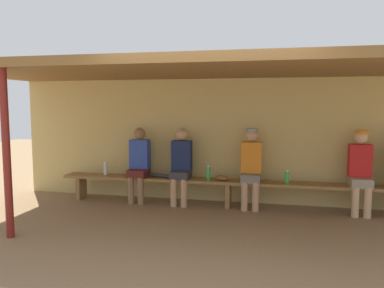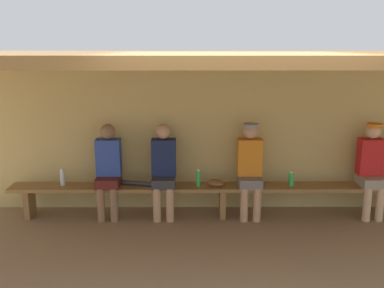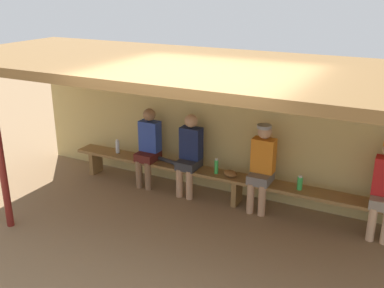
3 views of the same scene
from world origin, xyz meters
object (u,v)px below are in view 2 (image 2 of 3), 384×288
object	(u,v)px
water_bottle_clear	(198,178)
player_leftmost	(164,167)
player_near_post	(108,167)
baseball_bat	(140,183)
player_in_red	(371,166)
bench	(222,190)
player_with_sunglasses	(250,166)
water_bottle_orange	(63,177)
baseball_glove_tan	(215,183)
water_bottle_green	(291,179)

from	to	relation	value
water_bottle_clear	player_leftmost	bearing A→B (deg)	176.47
player_near_post	baseball_bat	world-z (taller)	player_near_post
player_leftmost	player_near_post	world-z (taller)	same
player_in_red	player_near_post	distance (m)	3.69
bench	player_with_sunglasses	distance (m)	0.52
player_near_post	baseball_bat	xyz separation A→B (m)	(0.44, -0.00, -0.24)
water_bottle_clear	water_bottle_orange	world-z (taller)	water_bottle_clear
player_with_sunglasses	baseball_glove_tan	bearing A→B (deg)	-176.82
player_with_sunglasses	baseball_bat	xyz separation A→B (m)	(-1.55, -0.00, -0.25)
player_with_sunglasses	baseball_glove_tan	distance (m)	0.54
water_bottle_clear	water_bottle_orange	xyz separation A→B (m)	(-1.92, 0.05, -0.00)
baseball_glove_tan	player_near_post	bearing A→B (deg)	27.20
player_leftmost	water_bottle_green	bearing A→B (deg)	-0.51
baseball_glove_tan	player_with_sunglasses	bearing A→B (deg)	-148.61
player_leftmost	baseball_glove_tan	world-z (taller)	player_leftmost
bench	player_with_sunglasses	bearing A→B (deg)	0.54
player_leftmost	water_bottle_orange	xyz separation A→B (m)	(-1.43, 0.02, -0.15)
player_with_sunglasses	player_in_red	size ratio (longest dim) A/B	1.00
bench	baseball_glove_tan	size ratio (longest dim) A/B	25.00
water_bottle_clear	baseball_bat	xyz separation A→B (m)	(-0.82, 0.03, -0.08)
water_bottle_green	player_with_sunglasses	bearing A→B (deg)	178.38
bench	player_near_post	world-z (taller)	player_near_post
player_in_red	water_bottle_green	xyz separation A→B (m)	(-1.12, -0.02, -0.19)
player_near_post	baseball_glove_tan	bearing A→B (deg)	-1.01
player_with_sunglasses	player_in_red	bearing A→B (deg)	0.00
water_bottle_green	baseball_bat	xyz separation A→B (m)	(-2.13, 0.01, -0.07)
bench	player_leftmost	world-z (taller)	player_leftmost
player_leftmost	player_near_post	bearing A→B (deg)	180.00
player_leftmost	player_in_red	distance (m)	2.92
player_near_post	water_bottle_green	distance (m)	2.58
player_in_red	water_bottle_orange	size ratio (longest dim) A/B	5.53
player_in_red	water_bottle_orange	bearing A→B (deg)	179.71
baseball_bat	water_bottle_green	bearing A→B (deg)	12.85
water_bottle_orange	player_with_sunglasses	bearing A→B (deg)	-0.48
player_leftmost	water_bottle_clear	size ratio (longest dim) A/B	5.40
bench	player_near_post	distance (m)	1.64
water_bottle_orange	player_leftmost	bearing A→B (deg)	-0.90
player_with_sunglasses	bench	bearing A→B (deg)	-179.46
player_near_post	baseball_bat	size ratio (longest dim) A/B	1.52
bench	water_bottle_green	world-z (taller)	water_bottle_green
baseball_bat	baseball_glove_tan	bearing A→B (deg)	11.95
bench	player_with_sunglasses	world-z (taller)	player_with_sunglasses
player_with_sunglasses	player_in_red	world-z (taller)	same
water_bottle_clear	water_bottle_green	bearing A→B (deg)	0.61
player_with_sunglasses	baseball_glove_tan	xyz separation A→B (m)	(-0.48, -0.03, -0.24)
bench	water_bottle_clear	xyz separation A→B (m)	(-0.34, -0.03, 0.19)
player_in_red	player_near_post	xyz separation A→B (m)	(-3.69, -0.00, -0.02)
bench	player_leftmost	distance (m)	0.90
water_bottle_green	bench	bearing A→B (deg)	179.23
player_near_post	baseball_glove_tan	size ratio (longest dim) A/B	5.56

